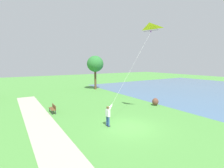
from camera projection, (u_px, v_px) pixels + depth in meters
name	position (u px, v px, depth m)	size (l,w,h in m)	color
ground_plane	(129.00, 127.00, 13.61)	(120.00, 120.00, 0.00)	#4C8E3D
walkway_path	(48.00, 135.00, 12.09)	(2.40, 32.00, 0.02)	#ADA393
person_kite_flyer	(108.00, 114.00, 13.73)	(0.62, 0.52, 1.83)	#232328
flying_kite	(149.00, 28.00, 15.53)	(5.02, 1.81, 7.16)	yellow
park_bench_near_walkway	(53.00, 108.00, 17.51)	(0.45, 1.50, 0.88)	brown
tree_treeline_center	(95.00, 64.00, 32.50)	(3.20, 3.45, 6.67)	brown
lakeside_shrub	(155.00, 102.00, 20.59)	(0.82, 0.75, 0.92)	brown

